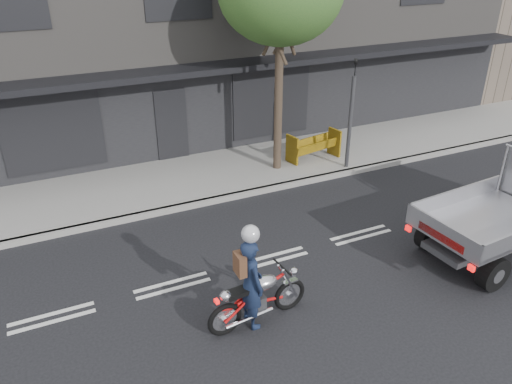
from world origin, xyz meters
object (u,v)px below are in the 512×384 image
object	(u,v)px
rider	(251,284)
construction_barrier	(318,148)
traffic_light_pole	(350,121)
motorcycle	(258,297)

from	to	relation	value
rider	construction_barrier	distance (m)	7.59
traffic_light_pole	motorcycle	world-z (taller)	traffic_light_pole
rider	construction_barrier	size ratio (longest dim) A/B	1.10
traffic_light_pole	construction_barrier	world-z (taller)	traffic_light_pole
motorcycle	traffic_light_pole	bearing A→B (deg)	37.79
motorcycle	construction_barrier	bearing A→B (deg)	45.15
motorcycle	rider	size ratio (longest dim) A/B	1.15
motorcycle	rider	world-z (taller)	rider
traffic_light_pole	construction_barrier	xyz separation A→B (m)	(-0.64, 0.71, -1.03)
rider	construction_barrier	xyz separation A→B (m)	(4.91, 5.78, -0.30)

